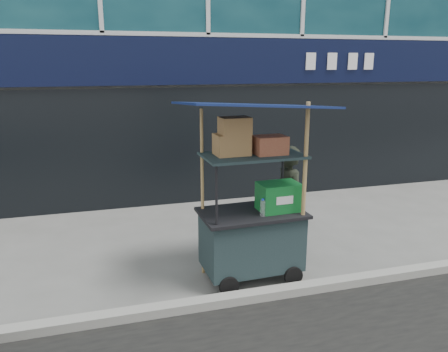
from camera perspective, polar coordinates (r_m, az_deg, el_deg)
name	(u,v)px	position (r m, az deg, el deg)	size (l,w,h in m)	color
ground	(282,287)	(6.00, 7.52, -14.23)	(80.00, 80.00, 0.00)	#5F5F5B
curb	(288,291)	(5.81, 8.35, -14.61)	(80.00, 0.18, 0.12)	gray
vendor_cart	(253,218)	(5.88, 3.82, -5.46)	(1.88, 1.35, 2.47)	#192A2B
vendor_man	(290,202)	(6.59, 8.62, -3.42)	(0.63, 0.41, 1.72)	black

